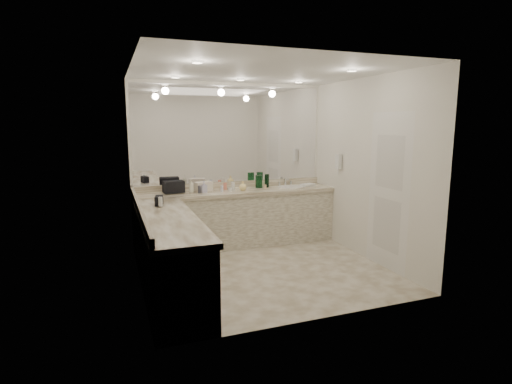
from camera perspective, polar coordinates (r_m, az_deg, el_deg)
name	(u,v)px	position (r m, az deg, el deg)	size (l,w,h in m)	color
floor	(263,269)	(5.51, 1.06, -10.95)	(3.20, 3.20, 0.00)	beige
ceiling	(264,71)	(5.20, 1.16, 16.94)	(3.20, 3.20, 0.00)	white
wall_back	(231,163)	(6.61, -3.63, 4.09)	(3.20, 0.02, 2.60)	silver
wall_left	(136,180)	(4.86, -16.77, 1.66)	(0.02, 3.00, 2.60)	silver
wall_right	(367,169)	(5.97, 15.60, 3.14)	(0.02, 3.00, 2.60)	silver
vanity_back_base	(237,219)	(6.47, -2.79, -3.93)	(3.20, 0.60, 0.84)	silver
vanity_back_top	(237,192)	(6.37, -2.80, -0.01)	(3.20, 0.64, 0.06)	beige
vanity_left_base	(168,257)	(4.79, -12.40, -9.08)	(0.60, 2.40, 0.84)	silver
vanity_left_top	(168,219)	(4.67, -12.48, -3.84)	(0.64, 2.42, 0.06)	beige
backsplash_back	(231,185)	(6.64, -3.55, 1.06)	(3.20, 0.04, 0.10)	beige
backsplash_left	(139,209)	(4.92, -16.34, -2.37)	(0.04, 3.00, 0.10)	beige
mirror_back	(231,134)	(6.57, -3.65, 8.20)	(3.12, 0.01, 1.55)	white
mirror_left	(135,139)	(4.82, -16.91, 7.27)	(0.01, 2.92, 1.55)	white
sink	(290,187)	(6.72, 4.93, 0.68)	(0.44, 0.44, 0.03)	white
faucet	(285,181)	(6.90, 4.20, 1.55)	(0.24, 0.16, 0.14)	silver
wall_phone	(338,162)	(6.52, 11.70, 4.27)	(0.06, 0.10, 0.24)	white
door	(388,192)	(5.60, 18.35, 0.01)	(0.02, 0.82, 2.10)	white
black_toiletry_bag	(174,187)	(6.21, -11.69, 0.64)	(0.31, 0.19, 0.18)	black
black_bag_spill	(159,201)	(5.36, -13.68, -1.20)	(0.10, 0.21, 0.12)	black
cream_cosmetic_case	(203,187)	(6.30, -7.54, 0.77)	(0.26, 0.16, 0.15)	beige
hand_towel	(308,185)	(6.84, 7.44, 1.00)	(0.23, 0.16, 0.04)	white
lotion_left	(160,202)	(5.21, -13.49, -1.46)	(0.05, 0.05, 0.12)	white
soap_bottle_a	(191,186)	(6.19, -9.24, 0.81)	(0.08, 0.08, 0.20)	white
soap_bottle_b	(204,187)	(6.18, -7.45, 0.74)	(0.08, 0.08, 0.18)	silver
soap_bottle_c	(243,186)	(6.34, -1.90, 0.91)	(0.12, 0.12, 0.15)	#FFE48B
green_bottle_0	(257,182)	(6.57, 0.21, 1.49)	(0.07, 0.07, 0.21)	#17562A
green_bottle_1	(267,180)	(6.69, 1.58, 1.66)	(0.07, 0.07, 0.22)	#17562A
green_bottle_2	(260,181)	(6.59, 0.62, 1.51)	(0.07, 0.07, 0.21)	#17562A
green_bottle_3	(267,181)	(6.64, 1.54, 1.57)	(0.07, 0.07, 0.21)	#17562A
amenity_bottle_0	(222,189)	(6.24, -4.90, 0.48)	(0.04, 0.04, 0.10)	silver
amenity_bottle_1	(199,188)	(6.35, -8.12, 0.61)	(0.05, 0.05, 0.10)	white
amenity_bottle_2	(225,186)	(6.44, -4.43, 0.83)	(0.06, 0.06, 0.11)	#E57F66
amenity_bottle_3	(265,186)	(6.55, 1.29, 0.79)	(0.05, 0.05, 0.06)	#E0B28C
amenity_bottle_4	(233,186)	(6.35, -3.30, 0.81)	(0.06, 0.06, 0.13)	white
amenity_bottle_5	(199,189)	(6.14, -8.11, 0.36)	(0.04, 0.04, 0.12)	#3F3F4C
amenity_bottle_6	(230,189)	(6.26, -3.71, 0.36)	(0.06, 0.06, 0.06)	white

